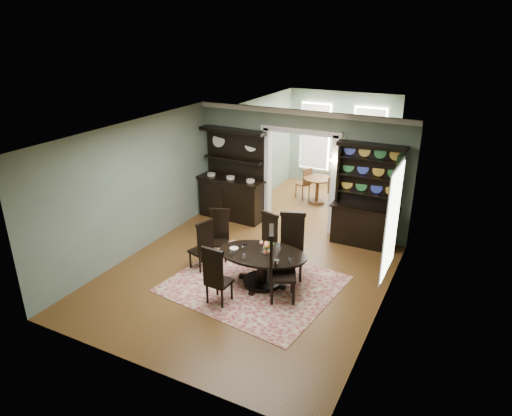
{
  "coord_description": "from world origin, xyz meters",
  "views": [
    {
      "loc": [
        3.94,
        -7.19,
        4.9
      ],
      "look_at": [
        -0.01,
        0.6,
        1.35
      ],
      "focal_mm": 32.0,
      "sensor_mm": 36.0,
      "label": 1
    }
  ],
  "objects_px": {
    "dining_table": "(262,262)",
    "welsh_dresser": "(366,209)",
    "parlor_table": "(317,186)",
    "sideboard": "(233,188)"
  },
  "relations": [
    {
      "from": "sideboard",
      "to": "dining_table",
      "type": "bearing_deg",
      "value": -48.62
    },
    {
      "from": "sideboard",
      "to": "parlor_table",
      "type": "relative_size",
      "value": 2.92
    },
    {
      "from": "sideboard",
      "to": "welsh_dresser",
      "type": "height_order",
      "value": "welsh_dresser"
    },
    {
      "from": "parlor_table",
      "to": "welsh_dresser",
      "type": "bearing_deg",
      "value": -46.92
    },
    {
      "from": "dining_table",
      "to": "welsh_dresser",
      "type": "relative_size",
      "value": 0.8
    },
    {
      "from": "parlor_table",
      "to": "sideboard",
      "type": "bearing_deg",
      "value": -129.08
    },
    {
      "from": "sideboard",
      "to": "parlor_table",
      "type": "xyz_separation_m",
      "value": [
        1.66,
        2.05,
        -0.34
      ]
    },
    {
      "from": "dining_table",
      "to": "parlor_table",
      "type": "bearing_deg",
      "value": 87.63
    },
    {
      "from": "dining_table",
      "to": "welsh_dresser",
      "type": "height_order",
      "value": "welsh_dresser"
    },
    {
      "from": "dining_table",
      "to": "welsh_dresser",
      "type": "bearing_deg",
      "value": 55.0
    }
  ]
}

